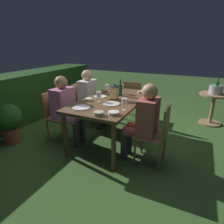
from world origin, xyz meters
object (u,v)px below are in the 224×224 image
object	(u,v)px
potted_plant_corner	(9,121)
person_in_rust	(143,120)
chair_side_left_a	(156,133)
side_table	(213,104)
plate_c	(115,91)
bowl_salad	(141,92)
chair_side_right_a	(58,114)
chair_side_right_b	(83,102)
plate_a	(81,108)
bowl_bread	(99,113)
bowl_olives	(114,113)
dining_table	(112,103)
plate_b	(111,104)
person_in_cream	(91,96)
wine_glass_c	(107,87)
green_bottle_on_table	(120,89)
lantern_centerpiece	(114,91)
wine_glass_b	(99,95)
person_in_pink	(66,107)
wine_glass_a	(122,87)
chair_head_far	(133,98)
wine_glass_d	(124,102)
ice_bucket	(216,89)
bowl_dip	(88,99)
plate_d	(100,97)

from	to	relation	value
potted_plant_corner	person_in_rust	bearing A→B (deg)	-78.28
chair_side_left_a	side_table	world-z (taller)	chair_side_left_a
plate_c	bowl_salad	size ratio (longest dim) A/B	1.74
chair_side_right_a	side_table	distance (m)	3.14
chair_side_right_b	plate_c	world-z (taller)	chair_side_right_b
plate_a	potted_plant_corner	distance (m)	1.38
potted_plant_corner	side_table	bearing A→B (deg)	-52.60
chair_side_left_a	bowl_bread	size ratio (longest dim) A/B	6.46
bowl_olives	potted_plant_corner	xyz separation A→B (m)	(-0.21, 1.85, -0.36)
dining_table	plate_b	distance (m)	0.28
chair_side_right_a	potted_plant_corner	world-z (taller)	chair_side_right_a
dining_table	bowl_salad	bearing A→B (deg)	-27.62
person_in_cream	wine_glass_c	bearing A→B (deg)	-98.21
bowl_salad	potted_plant_corner	world-z (taller)	bowl_salad
plate_b	side_table	bearing A→B (deg)	-39.76
green_bottle_on_table	side_table	distance (m)	2.07
dining_table	bowl_bread	bearing A→B (deg)	-168.19
chair_side_right_b	person_in_cream	size ratio (longest dim) A/B	0.76
lantern_centerpiece	bowl_olives	xyz separation A→B (m)	(-0.65, -0.29, -0.13)
dining_table	wine_glass_b	world-z (taller)	wine_glass_b
person_in_pink	lantern_centerpiece	size ratio (longest dim) A/B	4.34
lantern_centerpiece	plate_b	distance (m)	0.31
chair_side_right_b	wine_glass_a	size ratio (longest dim) A/B	5.15
side_table	potted_plant_corner	size ratio (longest dim) A/B	0.94
wine_glass_b	potted_plant_corner	size ratio (longest dim) A/B	0.24
chair_head_far	person_in_cream	size ratio (longest dim) A/B	0.76
wine_glass_d	bowl_olives	bearing A→B (deg)	164.88
person_in_cream	lantern_centerpiece	world-z (taller)	person_in_cream
dining_table	ice_bucket	bearing A→B (deg)	-45.92
chair_side_right_a	ice_bucket	world-z (taller)	ice_bucket
dining_table	wine_glass_c	bearing A→B (deg)	37.19
bowl_bread	bowl_olives	bearing A→B (deg)	-56.88
chair_side_right_a	green_bottle_on_table	bearing A→B (deg)	-51.99
wine_glass_b	plate_a	size ratio (longest dim) A/B	0.66
lantern_centerpiece	side_table	xyz separation A→B (m)	(1.54, -1.58, -0.45)
wine_glass_b	bowl_dip	xyz separation A→B (m)	(-0.01, 0.19, -0.10)
ice_bucket	plate_b	bearing A→B (deg)	140.21
person_in_pink	plate_a	world-z (taller)	person_in_pink
person_in_cream	wine_glass_d	xyz separation A→B (m)	(-0.79, -1.04, 0.23)
person_in_cream	plate_a	bearing A→B (deg)	-155.64
chair_head_far	person_in_pink	xyz separation A→B (m)	(-1.49, 0.66, 0.15)
person_in_rust	wine_glass_c	distance (m)	1.17
chair_head_far	plate_c	world-z (taller)	chair_head_far
bowl_salad	side_table	world-z (taller)	bowl_salad
person_in_cream	plate_d	distance (m)	0.54
bowl_dip	ice_bucket	bearing A→B (deg)	-47.14
chair_side_left_a	green_bottle_on_table	distance (m)	1.14
chair_side_left_a	bowl_salad	size ratio (longest dim) A/B	6.96
wine_glass_c	dining_table	bearing A→B (deg)	-142.81
chair_head_far	plate_d	bearing A→B (deg)	166.66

